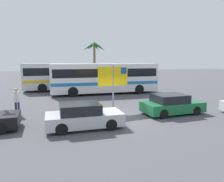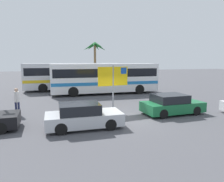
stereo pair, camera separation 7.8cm
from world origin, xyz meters
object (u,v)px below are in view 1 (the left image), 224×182
at_px(car_green, 172,104).
at_px(car_silver, 83,116).
at_px(bus_rear_coach, 73,75).
at_px(pedestrian_near_sign, 17,99).
at_px(ferry_sign, 114,78).
at_px(bus_front_coach, 105,77).

distance_m(car_green, car_silver, 6.22).
height_order(bus_rear_coach, car_silver, bus_rear_coach).
bearing_deg(pedestrian_near_sign, car_silver, 60.91).
bearing_deg(ferry_sign, bus_front_coach, 72.58).
bearing_deg(bus_rear_coach, ferry_sign, -81.36).
height_order(car_green, pedestrian_near_sign, pedestrian_near_sign).
relative_size(ferry_sign, car_green, 0.78).
bearing_deg(ferry_sign, car_green, -34.94).
height_order(car_silver, pedestrian_near_sign, pedestrian_near_sign).
xyz_separation_m(bus_rear_coach, car_green, (5.24, -13.22, -1.15)).
xyz_separation_m(bus_front_coach, ferry_sign, (-1.23, -7.70, 0.54)).
distance_m(bus_front_coach, car_green, 9.78).
height_order(car_green, car_silver, same).
relative_size(car_green, car_silver, 1.03).
bearing_deg(bus_front_coach, bus_rear_coach, 128.22).
bearing_deg(bus_front_coach, car_green, -76.46).
distance_m(ferry_sign, pedestrian_near_sign, 6.50).
xyz_separation_m(ferry_sign, car_green, (3.50, -1.75, -1.69)).
distance_m(bus_front_coach, car_silver, 11.51).
bearing_deg(pedestrian_near_sign, car_green, 92.22).
bearing_deg(bus_front_coach, pedestrian_near_sign, -137.23).
bearing_deg(car_green, pedestrian_near_sign, 162.38).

